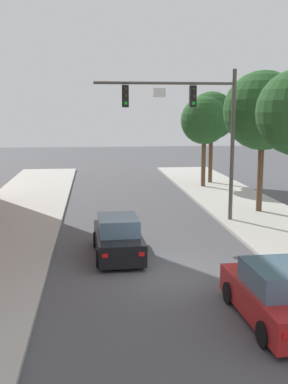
# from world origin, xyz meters

# --- Properties ---
(ground_plane) EXTENTS (120.00, 120.00, 0.00)m
(ground_plane) POSITION_xyz_m (0.00, 0.00, 0.00)
(ground_plane) COLOR #4C4C51
(traffic_signal_mast) EXTENTS (6.96, 0.38, 7.50)m
(traffic_signal_mast) POSITION_xyz_m (2.62, 7.47, 5.36)
(traffic_signal_mast) COLOR #514C47
(traffic_signal_mast) RESTS_ON sidewalk_right
(car_lead_black) EXTENTS (1.95, 4.29, 1.60)m
(car_lead_black) POSITION_xyz_m (-1.43, 2.47, 0.72)
(car_lead_black) COLOR black
(car_lead_black) RESTS_ON ground
(car_following_red) EXTENTS (1.95, 4.29, 1.60)m
(car_following_red) POSITION_xyz_m (2.43, -3.79, 0.72)
(car_following_red) COLOR #B21E1E
(car_following_red) RESTS_ON ground
(street_tree_second) EXTENTS (4.26, 4.26, 7.63)m
(street_tree_second) POSITION_xyz_m (6.78, 9.28, 5.64)
(street_tree_second) COLOR brown
(street_tree_second) RESTS_ON sidewalk_right
(street_tree_third) EXTENTS (3.45, 3.45, 6.55)m
(street_tree_third) POSITION_xyz_m (5.75, 18.15, 4.95)
(street_tree_third) COLOR brown
(street_tree_third) RESTS_ON sidewalk_right
(street_tree_farthest) EXTENTS (3.68, 3.68, 6.98)m
(street_tree_farthest) POSITION_xyz_m (6.74, 19.97, 5.27)
(street_tree_farthest) COLOR brown
(street_tree_farthest) RESTS_ON sidewalk_right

